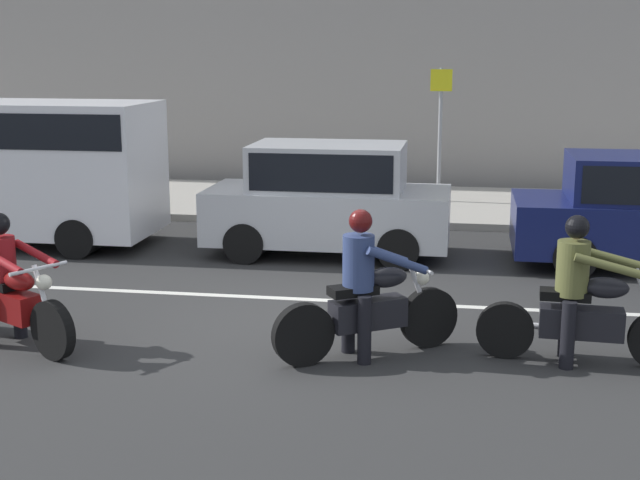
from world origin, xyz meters
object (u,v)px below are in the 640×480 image
Objects in this scene: motorcycle_with_rider_crimson at (8,291)px; motorcycle_with_rider_olive at (581,304)px; parked_hatchback_silver at (328,198)px; street_sign_post at (440,122)px; parked_van_white at (8,162)px; motorcycle_with_rider_denim_blue at (367,297)px.

motorcycle_with_rider_crimson is 0.92× the size of motorcycle_with_rider_olive.
motorcycle_with_rider_crimson is at bearing -120.09° from parked_hatchback_silver.
street_sign_post is at bearing 101.14° from motorcycle_with_rider_olive.
motorcycle_with_rider_olive is at bearing -26.86° from parked_van_white.
motorcycle_with_rider_crimson is 10.61m from street_sign_post.
parked_van_white is at bearing -179.82° from parked_hatchback_silver.
motorcycle_with_rider_denim_blue is at bearing -35.10° from parked_van_white.
parked_hatchback_silver is (-3.40, 4.50, 0.28)m from motorcycle_with_rider_olive.
parked_hatchback_silver is 4.98m from street_sign_post.
parked_van_white is at bearing 153.14° from motorcycle_with_rider_olive.
motorcycle_with_rider_denim_blue is at bearing -76.09° from parked_hatchback_silver.
motorcycle_with_rider_crimson is at bearing -176.13° from motorcycle_with_rider_olive.
parked_van_white is at bearing 117.89° from motorcycle_with_rider_crimson.
street_sign_post reaches higher than parked_van_white.
parked_hatchback_silver is at bearing -109.08° from street_sign_post.
parked_hatchback_silver is (2.85, 4.92, 0.32)m from motorcycle_with_rider_crimson.
parked_van_white is at bearing -146.60° from street_sign_post.
parked_hatchback_silver is at bearing 0.18° from parked_van_white.
parked_hatchback_silver is 5.47m from parked_van_white.
street_sign_post is (7.05, 4.65, 0.39)m from parked_van_white.
parked_van_white is (-6.60, 4.64, 0.74)m from motorcycle_with_rider_denim_blue.
motorcycle_with_rider_denim_blue is at bearing -92.76° from street_sign_post.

